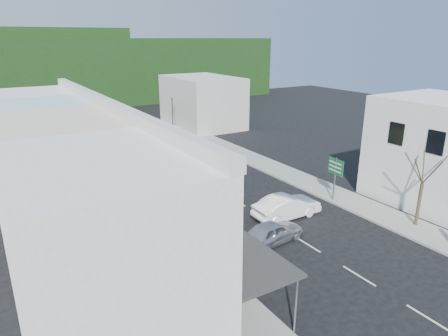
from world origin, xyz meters
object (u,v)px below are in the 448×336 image
(car_white, at_px, (287,208))
(pedestrian_left, at_px, (144,225))
(direction_sign, at_px, (335,180))
(car_silver, at_px, (272,232))
(car_red, at_px, (191,216))
(street_tree, at_px, (422,183))
(bus, at_px, (168,167))
(traffic_signal, at_px, (173,114))

(car_white, distance_m, pedestrian_left, 10.07)
(pedestrian_left, relative_size, direction_sign, 0.48)
(car_silver, distance_m, car_red, 5.80)
(car_white, bearing_deg, car_red, 69.91)
(car_white, xyz_separation_m, pedestrian_left, (-9.84, 2.13, 0.30))
(car_white, xyz_separation_m, car_red, (-6.40, 2.41, 0.00))
(street_tree, bearing_deg, direction_sign, 104.83)
(bus, relative_size, street_tree, 1.86)
(direction_sign, relative_size, traffic_signal, 0.78)
(car_silver, relative_size, car_red, 0.96)
(pedestrian_left, bearing_deg, car_red, -106.17)
(bus, relative_size, traffic_signal, 2.54)
(car_silver, bearing_deg, street_tree, -114.78)
(street_tree, bearing_deg, car_red, 148.14)
(street_tree, height_order, traffic_signal, street_tree)
(bus, height_order, pedestrian_left, bus)
(street_tree, relative_size, traffic_signal, 1.36)
(car_white, distance_m, direction_sign, 5.13)
(bus, bearing_deg, car_silver, -92.08)
(direction_sign, bearing_deg, pedestrian_left, 178.22)
(direction_sign, distance_m, traffic_signal, 29.20)
(bus, distance_m, car_silver, 13.28)
(pedestrian_left, bearing_deg, traffic_signal, -48.61)
(bus, distance_m, car_white, 11.66)
(car_silver, relative_size, traffic_signal, 0.96)
(bus, xyz_separation_m, car_red, (-2.10, -8.40, -0.85))
(pedestrian_left, distance_m, street_tree, 18.32)
(car_red, relative_size, traffic_signal, 1.01)
(car_silver, bearing_deg, traffic_signal, -19.84)
(car_silver, bearing_deg, direction_sign, -77.41)
(direction_sign, bearing_deg, car_white, -170.74)
(car_white, relative_size, direction_sign, 1.23)
(pedestrian_left, height_order, street_tree, street_tree)
(direction_sign, bearing_deg, traffic_signal, 95.69)
(bus, bearing_deg, traffic_signal, 57.41)
(pedestrian_left, height_order, direction_sign, direction_sign)
(car_silver, xyz_separation_m, traffic_signal, (7.78, 31.96, 1.58))
(car_red, xyz_separation_m, traffic_signal, (11.04, 27.16, 1.58))
(car_silver, bearing_deg, car_white, -58.84)
(car_silver, xyz_separation_m, street_tree, (9.74, -3.28, 2.42))
(car_silver, height_order, traffic_signal, traffic_signal)
(car_white, relative_size, traffic_signal, 0.96)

